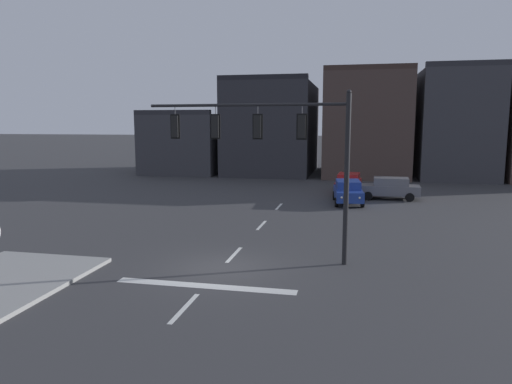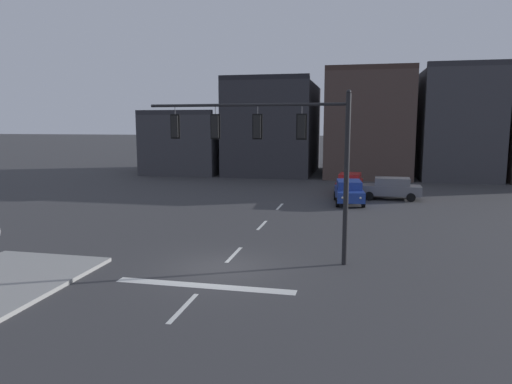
# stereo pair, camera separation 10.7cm
# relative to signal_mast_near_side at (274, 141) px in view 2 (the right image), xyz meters

# --- Properties ---
(ground_plane) EXTENTS (400.00, 400.00, 0.00)m
(ground_plane) POSITION_rel_signal_mast_near_side_xyz_m (-1.77, -1.71, -4.87)
(ground_plane) COLOR #353538
(stop_bar_paint) EXTENTS (6.40, 0.50, 0.01)m
(stop_bar_paint) POSITION_rel_signal_mast_near_side_xyz_m (-1.77, -3.71, -4.86)
(stop_bar_paint) COLOR silver
(stop_bar_paint) RESTS_ON ground
(lane_centreline) EXTENTS (0.16, 26.40, 0.01)m
(lane_centreline) POSITION_rel_signal_mast_near_side_xyz_m (-1.77, 0.29, -4.86)
(lane_centreline) COLOR silver
(lane_centreline) RESTS_ON ground
(signal_mast_near_side) EXTENTS (8.28, 0.62, 6.83)m
(signal_mast_near_side) POSITION_rel_signal_mast_near_side_xyz_m (0.00, 0.00, 0.00)
(signal_mast_near_side) COLOR black
(signal_mast_near_side) RESTS_ON ground
(car_lot_nearside) EXTENTS (4.52, 2.06, 1.61)m
(car_lot_nearside) POSITION_rel_signal_mast_near_side_xyz_m (5.69, 17.07, -4.01)
(car_lot_nearside) COLOR slate
(car_lot_nearside) RESTS_ON ground
(car_lot_middle) EXTENTS (2.16, 4.55, 1.61)m
(car_lot_middle) POSITION_rel_signal_mast_near_side_xyz_m (2.70, 19.29, -4.01)
(car_lot_middle) COLOR #A81E1E
(car_lot_middle) RESTS_ON ground
(car_lot_farside) EXTENTS (2.25, 4.58, 1.61)m
(car_lot_farside) POSITION_rel_signal_mast_near_side_xyz_m (2.74, 14.57, -4.01)
(car_lot_farside) COLOR navy
(car_lot_farside) RESTS_ON ground
(building_row) EXTENTS (47.04, 13.85, 11.16)m
(building_row) POSITION_rel_signal_mast_near_side_xyz_m (4.68, 33.93, 0.04)
(building_row) COLOR #38383D
(building_row) RESTS_ON ground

